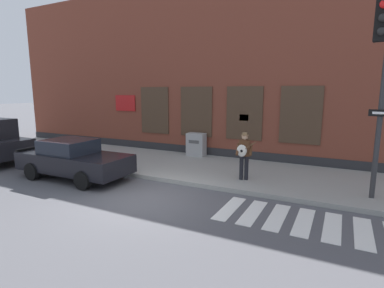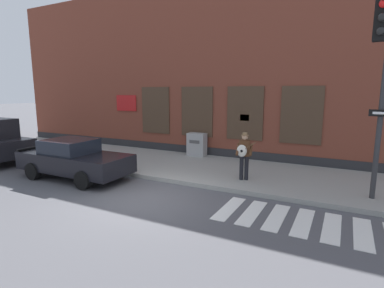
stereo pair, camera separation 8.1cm
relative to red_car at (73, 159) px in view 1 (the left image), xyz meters
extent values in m
plane|color=#4C4C51|center=(3.80, -0.68, -0.77)|extent=(160.00, 160.00, 0.00)
cube|color=gray|center=(3.80, 3.45, -0.69)|extent=(28.00, 4.64, 0.16)
cube|color=brown|center=(3.80, 7.77, 3.64)|extent=(28.00, 4.00, 8.81)
cube|color=#28282B|center=(3.80, 5.75, -0.50)|extent=(28.00, 0.04, 0.55)
cube|color=#473323|center=(-0.01, 5.74, 1.58)|extent=(1.76, 0.06, 2.53)
cube|color=black|center=(-0.01, 5.73, 1.58)|extent=(1.64, 0.03, 2.41)
cube|color=#473323|center=(2.53, 5.74, 1.58)|extent=(1.76, 0.06, 2.53)
cube|color=black|center=(2.53, 5.73, 1.58)|extent=(1.64, 0.03, 2.41)
cube|color=#473323|center=(5.07, 5.74, 1.58)|extent=(1.76, 0.06, 2.53)
cube|color=black|center=(5.07, 5.73, 1.58)|extent=(1.64, 0.03, 2.41)
cube|color=#473323|center=(7.61, 5.74, 1.58)|extent=(1.76, 0.06, 2.53)
cube|color=black|center=(7.61, 5.73, 1.58)|extent=(1.64, 0.03, 2.41)
cube|color=red|center=(-2.03, 5.73, 1.94)|extent=(1.40, 0.04, 0.90)
cube|color=yellow|center=(5.07, 5.72, 1.38)|extent=(0.44, 0.02, 0.30)
cube|color=silver|center=(6.52, -0.17, -0.76)|extent=(0.42, 1.90, 0.01)
cube|color=silver|center=(7.21, -0.17, -0.76)|extent=(0.42, 1.90, 0.01)
cube|color=silver|center=(7.89, -0.17, -0.76)|extent=(0.42, 1.90, 0.01)
cube|color=silver|center=(8.57, -0.17, -0.76)|extent=(0.42, 1.90, 0.01)
cube|color=silver|center=(9.25, -0.17, -0.76)|extent=(0.42, 1.90, 0.01)
cube|color=silver|center=(9.94, -0.17, -0.76)|extent=(0.42, 1.90, 0.01)
cube|color=black|center=(0.05, 0.00, -0.10)|extent=(4.61, 1.87, 0.68)
cube|color=black|center=(-0.20, 0.00, 0.50)|extent=(1.85, 1.59, 0.52)
cube|color=black|center=(-2.20, -0.01, 0.28)|extent=(0.11, 1.69, 0.08)
cube|color=silver|center=(2.31, 0.58, -0.03)|extent=(0.06, 0.24, 0.12)
cube|color=red|center=(-2.21, 0.56, -0.03)|extent=(0.06, 0.24, 0.12)
cube|color=silver|center=(2.32, -0.56, -0.03)|extent=(0.06, 0.24, 0.12)
cube|color=red|center=(-2.20, -0.58, -0.03)|extent=(0.06, 0.24, 0.12)
cylinder|color=black|center=(1.38, 0.88, -0.44)|extent=(0.66, 0.24, 0.66)
cylinder|color=black|center=(1.39, -0.87, -0.44)|extent=(0.66, 0.24, 0.66)
cylinder|color=black|center=(-1.29, 0.87, -0.44)|extent=(0.66, 0.24, 0.66)
cylinder|color=black|center=(-1.28, -0.88, -0.44)|extent=(0.66, 0.24, 0.66)
cylinder|color=black|center=(-4.66, 0.93, -0.37)|extent=(0.80, 0.28, 0.80)
cylinder|color=black|center=(6.24, 2.36, -0.17)|extent=(0.15, 0.15, 0.89)
cylinder|color=black|center=(6.07, 2.30, -0.17)|extent=(0.15, 0.15, 0.89)
cube|color=#4C2D19|center=(6.16, 2.34, 0.58)|extent=(0.42, 0.29, 0.60)
sphere|color=tan|center=(6.16, 2.34, 0.99)|extent=(0.22, 0.22, 0.22)
cylinder|color=olive|center=(6.16, 2.34, 1.05)|extent=(0.28, 0.28, 0.02)
cylinder|color=olive|center=(6.16, 2.34, 1.10)|extent=(0.18, 0.18, 0.09)
cylinder|color=#4C2D19|center=(6.41, 2.30, 0.54)|extent=(0.19, 0.52, 0.39)
cylinder|color=#4C2D19|center=(5.94, 2.20, 0.54)|extent=(0.19, 0.52, 0.39)
ellipsoid|color=silver|center=(6.12, 2.15, 0.50)|extent=(0.38, 0.19, 0.44)
cylinder|color=black|center=(6.13, 2.09, 0.50)|extent=(0.09, 0.03, 0.09)
cylinder|color=brown|center=(6.37, 2.18, 0.68)|extent=(0.47, 0.13, 0.34)
cylinder|color=#2D2D30|center=(10.24, 2.25, 1.86)|extent=(0.15, 0.15, 4.93)
cube|color=black|center=(9.86, -0.46, 4.07)|extent=(0.33, 0.28, 0.88)
sphere|color=red|center=(9.84, -0.62, 4.34)|extent=(0.17, 0.17, 0.17)
sphere|color=black|center=(9.84, -0.62, 4.07)|extent=(0.17, 0.17, 0.17)
sphere|color=black|center=(9.84, -0.62, 3.81)|extent=(0.17, 0.17, 0.17)
cube|color=black|center=(10.23, 2.14, 1.99)|extent=(0.60, 0.11, 0.20)
cube|color=white|center=(10.23, 2.12, 1.99)|extent=(0.40, 0.07, 0.07)
cube|color=#9E9E9E|center=(2.74, 5.32, -0.04)|extent=(0.92, 0.53, 1.15)
cube|color=#4C4C4C|center=(2.74, 5.04, 0.14)|extent=(0.55, 0.02, 0.16)
camera|label=1|loc=(9.29, -8.06, 2.60)|focal=28.00mm
camera|label=2|loc=(9.36, -8.03, 2.60)|focal=28.00mm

